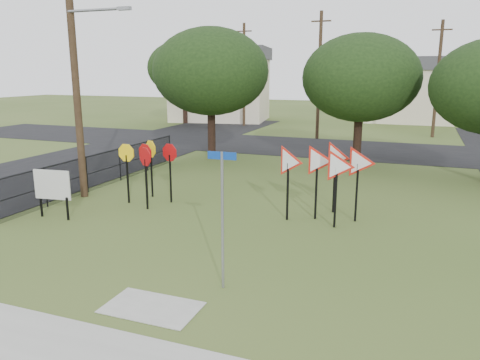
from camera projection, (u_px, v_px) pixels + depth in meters
name	position (u px, v px, depth m)	size (l,w,h in m)	color
ground	(201.00, 265.00, 12.06)	(140.00, 140.00, 0.00)	#3C521E
sidewalk	(98.00, 355.00, 8.23)	(30.00, 1.60, 0.02)	#9B9C93
street_left	(81.00, 163.00, 25.32)	(8.00, 50.00, 0.02)	black
street_far	(335.00, 148.00, 30.25)	(60.00, 8.00, 0.02)	black
curb_pad	(152.00, 308.00, 9.87)	(2.00, 1.20, 0.02)	#9B9C93
street_name_sign	(222.00, 212.00, 10.41)	(0.66, 0.06, 3.18)	gray
stop_sign_cluster	(148.00, 159.00, 17.43)	(2.16, 1.90, 2.28)	black
yield_sign_cluster	(327.00, 165.00, 15.32)	(3.26, 1.95, 2.57)	black
info_board	(52.00, 187.00, 15.66)	(1.33, 0.21, 1.67)	black
utility_pole_main	(75.00, 62.00, 17.48)	(3.55, 0.33, 10.00)	#402E1D
far_pole_a	(319.00, 75.00, 33.54)	(1.40, 0.24, 9.00)	#402E1D
far_pole_b	(438.00, 79.00, 34.45)	(1.40, 0.24, 8.50)	#402E1D
far_pole_c	(244.00, 74.00, 41.78)	(1.40, 0.24, 9.00)	#402E1D
fence_run	(104.00, 168.00, 20.21)	(0.05, 11.55, 1.50)	black
house_left	(221.00, 84.00, 47.02)	(10.58, 8.88, 7.20)	beige
house_mid	(411.00, 89.00, 46.34)	(8.40, 8.40, 6.20)	beige
tree_near_left	(211.00, 72.00, 25.77)	(6.40, 6.40, 7.27)	black
tree_near_mid	(361.00, 78.00, 23.97)	(6.00, 6.00, 6.80)	black
tree_far_left	(184.00, 68.00, 43.74)	(6.80, 6.80, 7.73)	black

